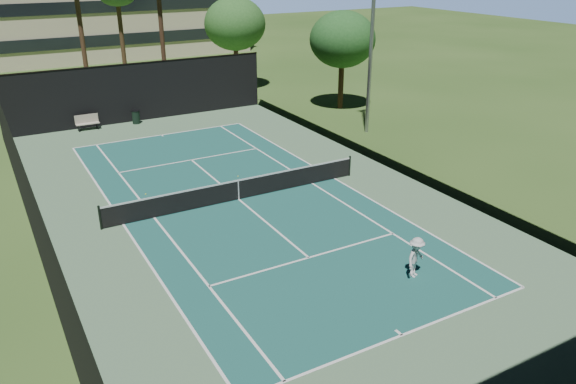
# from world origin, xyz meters

# --- Properties ---
(ground) EXTENTS (160.00, 160.00, 0.00)m
(ground) POSITION_xyz_m (0.00, 0.00, 0.00)
(ground) COLOR #355720
(ground) RESTS_ON ground
(apron_slab) EXTENTS (18.00, 32.00, 0.01)m
(apron_slab) POSITION_xyz_m (0.00, 0.00, 0.01)
(apron_slab) COLOR #557A57
(apron_slab) RESTS_ON ground
(court_surface) EXTENTS (10.97, 23.77, 0.01)m
(court_surface) POSITION_xyz_m (0.00, 0.00, 0.01)
(court_surface) COLOR #1B5750
(court_surface) RESTS_ON ground
(court_lines) EXTENTS (11.07, 23.87, 0.01)m
(court_lines) POSITION_xyz_m (0.00, 0.00, 0.02)
(court_lines) COLOR white
(court_lines) RESTS_ON ground
(tennis_net) EXTENTS (12.90, 0.10, 1.10)m
(tennis_net) POSITION_xyz_m (0.00, 0.00, 0.56)
(tennis_net) COLOR black
(tennis_net) RESTS_ON ground
(fence) EXTENTS (18.04, 32.05, 4.03)m
(fence) POSITION_xyz_m (0.00, 0.06, 2.01)
(fence) COLOR black
(fence) RESTS_ON ground
(player) EXTENTS (1.14, 0.93, 1.54)m
(player) POSITION_xyz_m (2.66, -9.39, 0.77)
(player) COLOR silver
(player) RESTS_ON ground
(tennis_ball_b) EXTENTS (0.07, 0.07, 0.07)m
(tennis_ball_b) POSITION_xyz_m (-3.70, 2.77, 0.04)
(tennis_ball_b) COLOR #D9E935
(tennis_ball_b) RESTS_ON ground
(tennis_ball_c) EXTENTS (0.07, 0.07, 0.07)m
(tennis_ball_c) POSITION_xyz_m (1.21, 2.74, 0.03)
(tennis_ball_c) COLOR #D3E133
(tennis_ball_c) RESTS_ON ground
(tennis_ball_d) EXTENTS (0.06, 0.06, 0.06)m
(tennis_ball_d) POSITION_xyz_m (-5.53, 2.19, 0.03)
(tennis_ball_d) COLOR #B8D530
(tennis_ball_d) RESTS_ON ground
(park_bench) EXTENTS (1.50, 0.45, 1.02)m
(park_bench) POSITION_xyz_m (-3.88, 15.47, 0.55)
(park_bench) COLOR beige
(park_bench) RESTS_ON ground
(trash_bin) EXTENTS (0.56, 0.56, 0.95)m
(trash_bin) POSITION_xyz_m (-0.66, 15.37, 0.48)
(trash_bin) COLOR black
(trash_bin) RESTS_ON ground
(palm_b) EXTENTS (2.80, 2.80, 8.42)m
(palm_b) POSITION_xyz_m (1.50, 26.00, 7.36)
(palm_b) COLOR #4E3621
(palm_b) RESTS_ON ground
(decid_tree_a) EXTENTS (5.12, 5.12, 7.62)m
(decid_tree_a) POSITION_xyz_m (10.00, 22.00, 5.42)
(decid_tree_a) COLOR #4C2E20
(decid_tree_a) RESTS_ON ground
(decid_tree_b) EXTENTS (4.80, 4.80, 7.14)m
(decid_tree_b) POSITION_xyz_m (14.00, 12.00, 5.08)
(decid_tree_b) COLOR #4A2F1F
(decid_tree_b) RESTS_ON ground
(campus_building) EXTENTS (40.50, 12.50, 8.30)m
(campus_building) POSITION_xyz_m (0.00, 45.98, 4.21)
(campus_building) COLOR beige
(campus_building) RESTS_ON ground
(light_pole) EXTENTS (0.90, 0.25, 12.22)m
(light_pole) POSITION_xyz_m (12.00, 6.00, 6.46)
(light_pole) COLOR #94979C
(light_pole) RESTS_ON ground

